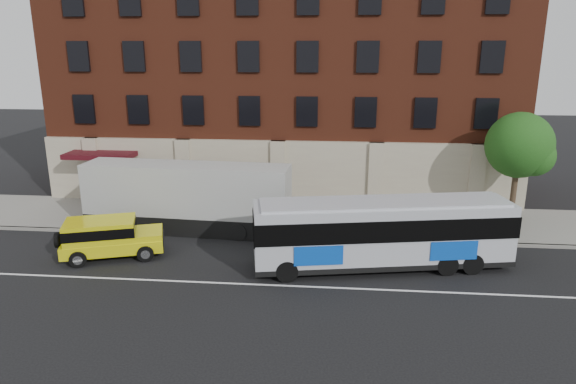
# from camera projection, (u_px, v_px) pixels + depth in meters

# --- Properties ---
(ground) EXTENTS (120.00, 120.00, 0.00)m
(ground) POSITION_uv_depth(u_px,v_px,m) (247.00, 290.00, 21.29)
(ground) COLOR black
(ground) RESTS_ON ground
(sidewalk) EXTENTS (60.00, 6.00, 0.15)m
(sidewalk) POSITION_uv_depth(u_px,v_px,m) (273.00, 218.00, 29.89)
(sidewalk) COLOR gray
(sidewalk) RESTS_ON ground
(kerb) EXTENTS (60.00, 0.25, 0.15)m
(kerb) POSITION_uv_depth(u_px,v_px,m) (266.00, 237.00, 27.02)
(kerb) COLOR gray
(kerb) RESTS_ON ground
(lane_line) EXTENTS (60.00, 0.12, 0.01)m
(lane_line) POSITION_uv_depth(u_px,v_px,m) (249.00, 284.00, 21.77)
(lane_line) COLOR white
(lane_line) RESTS_ON ground
(building) EXTENTS (30.00, 12.10, 15.00)m
(building) POSITION_uv_depth(u_px,v_px,m) (286.00, 79.00, 35.43)
(building) COLOR maroon
(building) RESTS_ON sidewalk
(sign_pole) EXTENTS (0.30, 0.20, 2.50)m
(sign_pole) POSITION_uv_depth(u_px,v_px,m) (110.00, 206.00, 27.54)
(sign_pole) COLOR slate
(sign_pole) RESTS_ON ground
(street_tree) EXTENTS (3.60, 3.60, 6.20)m
(street_tree) POSITION_uv_depth(u_px,v_px,m) (520.00, 148.00, 27.96)
(street_tree) COLOR #36291B
(street_tree) RESTS_ON sidewalk
(city_bus) EXTENTS (11.81, 4.57, 3.17)m
(city_bus) POSITION_uv_depth(u_px,v_px,m) (382.00, 231.00, 22.98)
(city_bus) COLOR #B8BCC4
(city_bus) RESTS_ON ground
(yellow_suv) EXTENTS (5.02, 3.28, 1.87)m
(yellow_suv) POSITION_uv_depth(u_px,v_px,m) (108.00, 236.00, 24.33)
(yellow_suv) COLOR yellow
(yellow_suv) RESTS_ON ground
(shipping_container) EXTENTS (11.20, 2.96, 3.69)m
(shipping_container) POSITION_uv_depth(u_px,v_px,m) (187.00, 198.00, 27.70)
(shipping_container) COLOR black
(shipping_container) RESTS_ON ground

